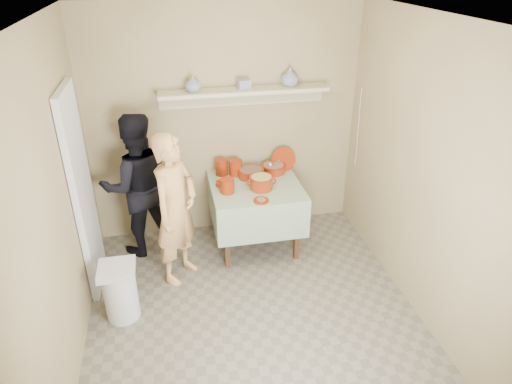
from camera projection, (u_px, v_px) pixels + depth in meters
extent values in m
plane|color=#6D6656|center=(256.00, 323.00, 4.15)|extent=(3.50, 3.50, 0.00)
cube|color=silver|center=(83.00, 193.00, 4.25)|extent=(0.06, 0.70, 2.00)
cylinder|color=maroon|center=(222.00, 167.00, 5.12)|extent=(0.14, 0.14, 0.18)
cylinder|color=maroon|center=(236.00, 168.00, 5.11)|extent=(0.15, 0.15, 0.18)
cylinder|color=maroon|center=(227.00, 186.00, 4.75)|extent=(0.15, 0.15, 0.15)
cylinder|color=maroon|center=(223.00, 184.00, 4.91)|extent=(0.16, 0.16, 0.05)
cylinder|color=maroon|center=(284.00, 159.00, 5.24)|extent=(0.29, 0.13, 0.27)
imported|color=navy|center=(290.00, 77.00, 4.84)|extent=(0.23, 0.23, 0.20)
imported|color=navy|center=(193.00, 84.00, 4.65)|extent=(0.23, 0.23, 0.17)
cube|color=navy|center=(244.00, 84.00, 4.77)|extent=(0.15, 0.12, 0.09)
imported|color=tan|center=(176.00, 210.00, 4.42)|extent=(0.64, 0.68, 1.57)
imported|color=black|center=(138.00, 186.00, 4.84)|extent=(0.88, 0.74, 1.59)
cube|color=#9B895F|center=(225.00, 124.00, 5.07)|extent=(3.00, 0.02, 2.60)
cube|color=#9B895F|center=(51.00, 218.00, 3.28)|extent=(0.02, 3.50, 2.60)
cube|color=#9B895F|center=(433.00, 181.00, 3.81)|extent=(0.02, 3.50, 2.60)
cube|color=silver|center=(256.00, 20.00, 2.93)|extent=(3.00, 3.50, 0.02)
cube|color=#4C2D16|center=(227.00, 238.00, 4.74)|extent=(0.05, 0.05, 0.71)
cube|color=#4C2D16|center=(297.00, 231.00, 4.88)|extent=(0.05, 0.05, 0.71)
cube|color=#4C2D16|center=(218.00, 203.00, 5.40)|extent=(0.05, 0.05, 0.71)
cube|color=#4C2D16|center=(280.00, 197.00, 5.54)|extent=(0.05, 0.05, 0.71)
cube|color=#4C2D16|center=(255.00, 187.00, 4.96)|extent=(0.90, 0.90, 0.04)
cube|color=#1E5922|center=(255.00, 185.00, 4.95)|extent=(0.96, 0.96, 0.01)
cube|color=#1E5922|center=(265.00, 224.00, 4.64)|extent=(0.96, 0.01, 0.44)
cube|color=#1E5922|center=(247.00, 183.00, 5.47)|extent=(0.96, 0.01, 0.44)
cube|color=#1E5922|center=(212.00, 206.00, 4.97)|extent=(0.01, 0.96, 0.44)
cube|color=#1E5922|center=(297.00, 198.00, 5.14)|extent=(0.01, 0.96, 0.44)
cylinder|color=maroon|center=(251.00, 173.00, 5.08)|extent=(0.28, 0.28, 0.09)
cylinder|color=maroon|center=(251.00, 170.00, 5.06)|extent=(0.30, 0.30, 0.01)
cylinder|color=brown|center=(251.00, 171.00, 5.07)|extent=(0.25, 0.25, 0.05)
cylinder|color=maroon|center=(274.00, 169.00, 5.19)|extent=(0.26, 0.26, 0.09)
cylinder|color=maroon|center=(274.00, 165.00, 5.17)|extent=(0.28, 0.28, 0.01)
cylinder|color=#8C6B54|center=(274.00, 167.00, 5.18)|extent=(0.23, 0.23, 0.05)
cylinder|color=silver|center=(276.00, 163.00, 5.01)|extent=(0.01, 0.22, 0.16)
sphere|color=silver|center=(270.00, 165.00, 5.14)|extent=(0.07, 0.07, 0.07)
cylinder|color=maroon|center=(261.00, 183.00, 4.82)|extent=(0.24, 0.24, 0.14)
cylinder|color=maroon|center=(261.00, 177.00, 4.79)|extent=(0.25, 0.25, 0.01)
cylinder|color=tan|center=(261.00, 179.00, 4.80)|extent=(0.21, 0.21, 0.05)
torus|color=maroon|center=(250.00, 183.00, 4.80)|extent=(0.09, 0.02, 0.09)
torus|color=maroon|center=(272.00, 181.00, 4.84)|extent=(0.09, 0.02, 0.09)
cylinder|color=maroon|center=(261.00, 201.00, 4.61)|extent=(0.16, 0.16, 0.02)
cylinder|color=#8C6B54|center=(261.00, 200.00, 4.60)|extent=(0.09, 0.09, 0.01)
cube|color=#BCB38C|center=(244.00, 91.00, 4.80)|extent=(1.80, 0.25, 0.04)
cube|color=#BCB38C|center=(242.00, 97.00, 4.95)|extent=(1.80, 0.02, 0.18)
cylinder|color=silver|center=(121.00, 294.00, 4.13)|extent=(0.30, 0.30, 0.50)
cube|color=silver|center=(116.00, 269.00, 4.00)|extent=(0.32, 0.32, 0.06)
cylinder|color=silver|center=(360.00, 101.00, 4.99)|extent=(0.01, 0.01, 0.30)
cylinder|color=silver|center=(358.00, 128.00, 5.11)|extent=(0.01, 0.01, 0.30)
cylinder|color=silver|center=(356.00, 153.00, 5.23)|extent=(0.01, 0.01, 0.30)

